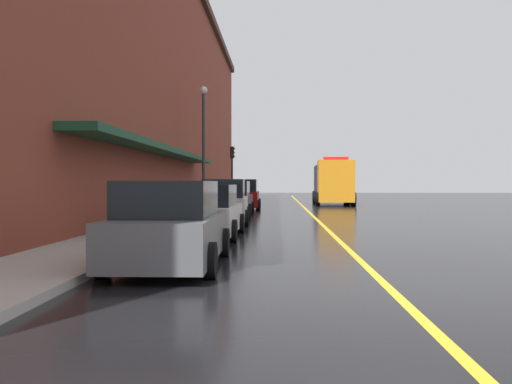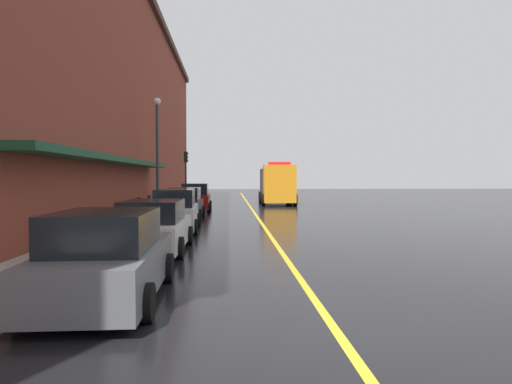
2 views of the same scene
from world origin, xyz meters
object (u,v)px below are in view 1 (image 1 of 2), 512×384
(parked_car_3, at_px, (233,199))
(utility_truck, at_px, (333,183))
(parked_car_4, at_px, (244,195))
(parking_meter_0, at_px, (187,198))
(parked_car_2, at_px, (225,203))
(traffic_light_near, at_px, (232,163))
(parked_car_0, at_px, (170,226))
(parking_meter_1, at_px, (197,197))
(parked_car_1, at_px, (206,212))
(street_lamp_left, at_px, (204,134))
(parking_meter_2, at_px, (217,193))

(parked_car_3, relative_size, utility_truck, 0.54)
(parked_car_4, xyz_separation_m, parking_meter_0, (-1.43, -12.36, 0.19))
(parked_car_2, height_order, traffic_light_near, traffic_light_near)
(traffic_light_near, bearing_deg, parked_car_3, -84.81)
(parked_car_0, distance_m, traffic_light_near, 30.51)
(parking_meter_1, bearing_deg, parked_car_1, -79.23)
(parked_car_1, xyz_separation_m, utility_truck, (6.37, 24.62, 0.91))
(parked_car_4, bearing_deg, parked_car_2, 179.33)
(street_lamp_left, height_order, traffic_light_near, street_lamp_left)
(parking_meter_1, xyz_separation_m, traffic_light_near, (0.06, 17.45, 2.10))
(parked_car_3, xyz_separation_m, parked_car_4, (0.13, 6.05, 0.06))
(parked_car_1, bearing_deg, parked_car_3, 1.00)
(parking_meter_2, bearing_deg, parked_car_0, -86.00)
(parked_car_2, bearing_deg, parked_car_0, 178.35)
(street_lamp_left, xyz_separation_m, traffic_light_near, (0.66, 11.03, -1.24))
(parked_car_1, distance_m, parked_car_3, 11.07)
(parked_car_0, distance_m, utility_truck, 30.96)
(parked_car_2, bearing_deg, parked_car_4, -1.85)
(utility_truck, bearing_deg, street_lamp_left, -36.02)
(parked_car_0, height_order, parked_car_3, parked_car_3)
(utility_truck, bearing_deg, parking_meter_0, -19.99)
(parked_car_0, bearing_deg, parking_meter_0, 7.07)
(parked_car_1, distance_m, parking_meter_2, 15.12)
(parked_car_0, bearing_deg, utility_truck, -12.59)
(parked_car_4, relative_size, parking_meter_1, 3.30)
(utility_truck, height_order, traffic_light_near, traffic_light_near)
(parked_car_3, bearing_deg, traffic_light_near, 5.87)
(parked_car_4, relative_size, parking_meter_2, 3.30)
(traffic_light_near, bearing_deg, parked_car_1, -86.94)
(parking_meter_0, bearing_deg, parking_meter_2, 90.00)
(parked_car_1, bearing_deg, parking_meter_1, 11.36)
(parked_car_1, height_order, parking_meter_2, parked_car_1)
(parked_car_4, xyz_separation_m, parking_meter_2, (-1.43, -2.07, 0.19))
(parked_car_4, distance_m, parking_meter_2, 2.52)
(parking_meter_2, height_order, traffic_light_near, traffic_light_near)
(parked_car_4, xyz_separation_m, street_lamp_left, (-2.03, -3.45, 3.53))
(parked_car_2, distance_m, parked_car_4, 11.61)
(utility_truck, distance_m, parking_meter_2, 12.33)
(parking_meter_1, bearing_deg, utility_truck, 65.93)
(parked_car_0, xyz_separation_m, parking_meter_0, (-1.45, 10.44, 0.26))
(street_lamp_left, relative_size, traffic_light_near, 1.61)
(parking_meter_1, distance_m, street_lamp_left, 7.26)
(parking_meter_1, bearing_deg, street_lamp_left, 95.34)
(parked_car_3, relative_size, traffic_light_near, 0.97)
(parked_car_3, xyz_separation_m, utility_truck, (6.45, 13.55, 0.85))
(parked_car_4, height_order, parking_meter_2, parked_car_4)
(parked_car_3, distance_m, traffic_light_near, 13.90)
(parked_car_2, height_order, parking_meter_0, parked_car_2)
(parked_car_4, bearing_deg, parking_meter_0, 172.78)
(utility_truck, distance_m, traffic_light_near, 7.84)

